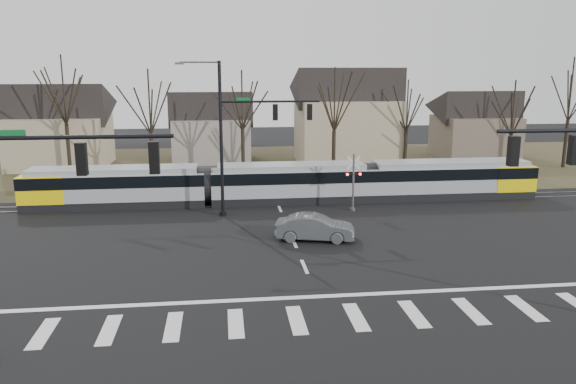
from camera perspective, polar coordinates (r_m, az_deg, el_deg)
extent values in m
plane|color=black|center=(26.53, 2.32, -9.06)|extent=(140.00, 140.00, 0.00)
cube|color=#38331E|center=(57.33, -2.72, 2.70)|extent=(140.00, 28.00, 0.01)
cube|color=silver|center=(23.58, -23.58, -13.01)|extent=(0.60, 2.60, 0.01)
cube|color=silver|center=(23.00, -17.70, -13.19)|extent=(0.60, 2.60, 0.01)
cube|color=silver|center=(22.66, -11.57, -13.23)|extent=(0.60, 2.60, 0.01)
cube|color=silver|center=(22.57, -5.33, -13.12)|extent=(0.60, 2.60, 0.01)
cube|color=silver|center=(22.73, 0.88, -12.87)|extent=(0.60, 2.60, 0.01)
cube|color=silver|center=(23.15, 6.93, -12.48)|extent=(0.60, 2.60, 0.01)
cube|color=silver|center=(23.80, 12.68, -11.98)|extent=(0.60, 2.60, 0.01)
cube|color=silver|center=(24.67, 18.05, -11.41)|extent=(0.60, 2.60, 0.01)
cube|color=silver|center=(25.73, 23.00, -10.79)|extent=(0.60, 2.60, 0.01)
cube|color=silver|center=(24.88, 2.99, -10.56)|extent=(28.00, 0.35, 0.01)
cube|color=silver|center=(28.37, 1.68, -7.58)|extent=(0.18, 2.00, 0.01)
cube|color=silver|center=(32.12, 0.63, -5.15)|extent=(0.18, 2.00, 0.01)
cube|color=silver|center=(35.93, -0.19, -3.23)|extent=(0.18, 2.00, 0.01)
cube|color=silver|center=(39.77, -0.85, -1.68)|extent=(0.18, 2.00, 0.01)
cube|color=silver|center=(43.64, -1.39, -0.40)|extent=(0.18, 2.00, 0.01)
cube|color=silver|center=(47.53, -1.85, 0.67)|extent=(0.18, 2.00, 0.01)
cube|color=silver|center=(51.44, -2.24, 1.57)|extent=(0.18, 2.00, 0.01)
cube|color=silver|center=(55.36, -2.57, 2.35)|extent=(0.18, 2.00, 0.01)
cube|color=#59595E|center=(40.83, -1.01, -1.27)|extent=(90.00, 0.12, 0.06)
cube|color=#59595E|center=(42.18, -1.20, -0.82)|extent=(90.00, 0.12, 0.06)
cube|color=gray|center=(41.91, -17.16, 0.48)|extent=(12.69, 2.73, 2.85)
cube|color=black|center=(41.80, -17.21, 1.25)|extent=(12.71, 2.77, 0.83)
cube|color=yellow|center=(43.02, -23.45, 0.42)|extent=(3.12, 2.79, 1.90)
cube|color=gray|center=(41.51, 0.33, 0.93)|extent=(11.72, 2.73, 2.85)
cube|color=black|center=(41.40, 0.33, 1.72)|extent=(11.74, 2.77, 0.83)
cube|color=gray|center=(44.66, 16.07, 1.27)|extent=(12.69, 2.73, 2.85)
cube|color=black|center=(44.56, 16.11, 1.99)|extent=(12.71, 2.77, 0.83)
cube|color=yellow|center=(46.71, 21.50, 1.47)|extent=(3.12, 2.79, 1.90)
imported|color=#4C5154|center=(32.44, 2.74, -3.62)|extent=(3.54, 5.21, 1.49)
cylinder|color=black|center=(19.09, -21.34, 5.20)|extent=(6.50, 0.14, 0.14)
cube|color=#0C5926|center=(19.59, -26.36, 5.37)|extent=(0.90, 0.03, 0.22)
cube|color=black|center=(19.10, -20.23, 3.17)|extent=(0.32, 0.32, 1.05)
sphere|color=#FF0C07|center=(19.06, -20.31, 4.15)|extent=(0.22, 0.22, 0.22)
cube|color=black|center=(18.70, -13.43, 3.41)|extent=(0.32, 0.32, 1.05)
sphere|color=#FF0C07|center=(18.66, -13.49, 4.41)|extent=(0.22, 0.22, 0.22)
cube|color=black|center=(22.33, 27.06, 3.81)|extent=(0.32, 0.32, 1.05)
sphere|color=#FF0C07|center=(22.29, 27.15, 4.65)|extent=(0.22, 0.22, 0.22)
cube|color=black|center=(21.15, 21.92, 3.87)|extent=(0.32, 0.32, 1.05)
sphere|color=#FF0C07|center=(21.11, 21.99, 4.75)|extent=(0.22, 0.22, 0.22)
cylinder|color=black|center=(37.15, -6.81, 5.23)|extent=(0.22, 0.22, 10.20)
cylinder|color=black|center=(38.08, -6.62, -2.18)|extent=(0.44, 0.44, 0.30)
cylinder|color=black|center=(37.06, -1.81, 9.17)|extent=(6.50, 0.14, 0.14)
cube|color=#0C5926|center=(36.94, -4.56, 9.36)|extent=(0.90, 0.03, 0.22)
cube|color=black|center=(37.13, -1.30, 8.10)|extent=(0.32, 0.32, 1.05)
sphere|color=#FF0C07|center=(37.11, -1.30, 8.61)|extent=(0.22, 0.22, 0.22)
cube|color=black|center=(37.42, 2.20, 8.13)|extent=(0.32, 0.32, 1.05)
sphere|color=#FF0C07|center=(37.40, 2.21, 8.63)|extent=(0.22, 0.22, 0.22)
cube|color=#59595B|center=(36.94, -10.98, 12.70)|extent=(0.55, 0.22, 0.14)
cylinder|color=#59595B|center=(39.00, 6.65, 0.96)|extent=(0.14, 0.14, 4.00)
cylinder|color=#59595B|center=(39.42, 6.58, -1.75)|extent=(0.36, 0.36, 0.20)
cube|color=silver|center=(38.74, 6.70, 2.98)|extent=(0.95, 0.04, 0.95)
cube|color=silver|center=(38.74, 6.70, 2.98)|extent=(0.95, 0.04, 0.95)
cube|color=black|center=(38.88, 6.67, 1.82)|extent=(1.00, 0.10, 0.12)
sphere|color=#FF0C07|center=(38.71, 6.05, 1.79)|extent=(0.18, 0.18, 0.18)
sphere|color=#FF0C07|center=(38.91, 7.35, 1.81)|extent=(0.18, 0.18, 0.18)
cube|color=gray|center=(60.95, -22.06, 4.76)|extent=(9.00, 8.00, 5.00)
cube|color=gray|center=(60.83, -7.73, 5.30)|extent=(8.00, 7.00, 4.50)
cube|color=gray|center=(59.16, 5.96, 6.12)|extent=(10.00, 8.00, 6.50)
cube|color=brown|center=(66.04, 18.41, 5.34)|extent=(8.00, 7.00, 4.50)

